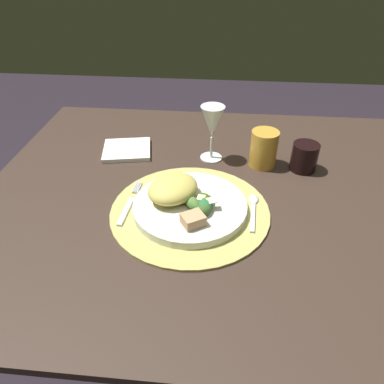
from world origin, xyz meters
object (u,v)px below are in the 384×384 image
at_px(dining_table, 222,241).
at_px(wine_glass, 212,124).
at_px(amber_tumbler, 264,149).
at_px(napkin, 127,150).
at_px(dark_tumbler, 304,157).
at_px(dinner_plate, 190,206).
at_px(fork, 129,205).
at_px(spoon, 253,206).

height_order(dining_table, wine_glass, wine_glass).
bearing_deg(wine_glass, amber_tumbler, -8.69).
relative_size(napkin, dark_tumbler, 1.78).
bearing_deg(dark_tumbler, dinner_plate, -143.40).
xyz_separation_m(napkin, wine_glass, (0.25, -0.01, 0.10)).
relative_size(napkin, wine_glass, 0.86).
bearing_deg(dining_table, wine_glass, 105.49).
xyz_separation_m(dinner_plate, fork, (-0.14, 0.00, -0.01)).
xyz_separation_m(dining_table, dark_tumbler, (0.20, 0.12, 0.21)).
bearing_deg(fork, dining_table, 20.99).
bearing_deg(dark_tumbler, dining_table, -148.97).
xyz_separation_m(amber_tumbler, dark_tumbler, (0.11, -0.01, -0.01)).
bearing_deg(napkin, dining_table, -30.63).
bearing_deg(dinner_plate, napkin, 129.02).
relative_size(wine_glass, amber_tumbler, 1.55).
height_order(wine_glass, amber_tumbler, wine_glass).
height_order(dining_table, spoon, spoon).
height_order(dinner_plate, amber_tumbler, amber_tumbler).
bearing_deg(dining_table, spoon, -44.83).
height_order(spoon, dark_tumbler, dark_tumbler).
xyz_separation_m(dinner_plate, spoon, (0.14, 0.02, -0.01)).
height_order(dinner_plate, spoon, dinner_plate).
height_order(spoon, amber_tumbler, amber_tumbler).
height_order(dinner_plate, dark_tumbler, dark_tumbler).
bearing_deg(dark_tumbler, fork, -153.98).
xyz_separation_m(dining_table, spoon, (0.06, -0.06, 0.18)).
relative_size(dining_table, dark_tumbler, 16.04).
height_order(fork, wine_glass, wine_glass).
distance_m(wine_glass, amber_tumbler, 0.15).
xyz_separation_m(napkin, dark_tumbler, (0.49, -0.05, 0.03)).
xyz_separation_m(fork, napkin, (-0.07, 0.26, -0.00)).
relative_size(fork, napkin, 1.24).
height_order(napkin, amber_tumbler, amber_tumbler).
xyz_separation_m(fork, amber_tumbler, (0.32, 0.22, 0.04)).
distance_m(dining_table, dark_tumbler, 0.32).
height_order(fork, dark_tumbler, dark_tumbler).
distance_m(dinner_plate, napkin, 0.33).
height_order(dinner_plate, fork, dinner_plate).
bearing_deg(dark_tumbler, amber_tumbler, 173.34).
bearing_deg(wine_glass, dining_table, -74.51).
height_order(napkin, dark_tumbler, dark_tumbler).
bearing_deg(spoon, napkin, 146.36).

